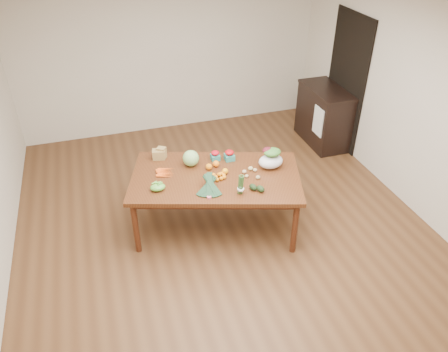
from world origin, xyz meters
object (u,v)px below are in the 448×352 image
object	(u,v)px
paper_bag	(159,153)
kale_bunch	(209,187)
mandarin_cluster	(220,175)
salad_bag	(271,159)
cabbage	(191,158)
dining_table	(216,201)
asparagus_bundle	(241,184)
cabinet	(323,116)

from	to	relation	value
paper_bag	kale_bunch	distance (m)	0.98
mandarin_cluster	salad_bag	xyz separation A→B (m)	(0.65, 0.04, 0.08)
cabbage	mandarin_cluster	distance (m)	0.45
dining_table	paper_bag	distance (m)	0.93
paper_bag	asparagus_bundle	distance (m)	1.25
cabinet	salad_bag	bearing A→B (deg)	-135.48
salad_bag	dining_table	bearing A→B (deg)	178.49
cabbage	cabinet	bearing A→B (deg)	26.44
dining_table	paper_bag	world-z (taller)	paper_bag
salad_bag	kale_bunch	bearing A→B (deg)	-161.55
cabinet	salad_bag	xyz separation A→B (m)	(-1.61, -1.58, 0.40)
cabinet	asparagus_bundle	xyz separation A→B (m)	(-2.13, -1.99, 0.40)
cabinet	mandarin_cluster	distance (m)	2.80
cabinet	asparagus_bundle	bearing A→B (deg)	-137.01
asparagus_bundle	salad_bag	world-z (taller)	asparagus_bundle
salad_bag	cabbage	bearing A→B (deg)	159.87
paper_bag	salad_bag	xyz separation A→B (m)	(1.25, -0.61, 0.04)
cabinet	dining_table	bearing A→B (deg)	-145.73
cabbage	salad_bag	bearing A→B (deg)	-20.13
kale_bunch	salad_bag	xyz separation A→B (m)	(0.85, 0.28, 0.04)
kale_bunch	salad_bag	size ratio (longest dim) A/B	1.34
cabbage	kale_bunch	xyz separation A→B (m)	(0.06, -0.61, -0.02)
paper_bag	asparagus_bundle	bearing A→B (deg)	-54.53
paper_bag	mandarin_cluster	world-z (taller)	paper_bag
mandarin_cluster	asparagus_bundle	size ratio (longest dim) A/B	0.72
dining_table	salad_bag	size ratio (longest dim) A/B	6.59
cabinet	asparagus_bundle	world-z (taller)	asparagus_bundle
mandarin_cluster	cabinet	bearing A→B (deg)	35.59
cabinet	cabbage	distance (m)	2.83
dining_table	asparagus_bundle	bearing A→B (deg)	-51.61
cabbage	salad_bag	size ratio (longest dim) A/B	0.66
salad_bag	paper_bag	bearing A→B (deg)	154.08
dining_table	salad_bag	distance (m)	0.84
paper_bag	asparagus_bundle	xyz separation A→B (m)	(0.72, -1.01, 0.05)
mandarin_cluster	kale_bunch	size ratio (longest dim) A/B	0.45
kale_bunch	salad_bag	distance (m)	0.90
paper_bag	mandarin_cluster	xyz separation A→B (m)	(0.59, -0.64, -0.03)
cabinet	paper_bag	size ratio (longest dim) A/B	4.99
dining_table	asparagus_bundle	world-z (taller)	asparagus_bundle
dining_table	salad_bag	world-z (taller)	salad_bag
dining_table	asparagus_bundle	size ratio (longest dim) A/B	7.88
dining_table	cabinet	world-z (taller)	cabinet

